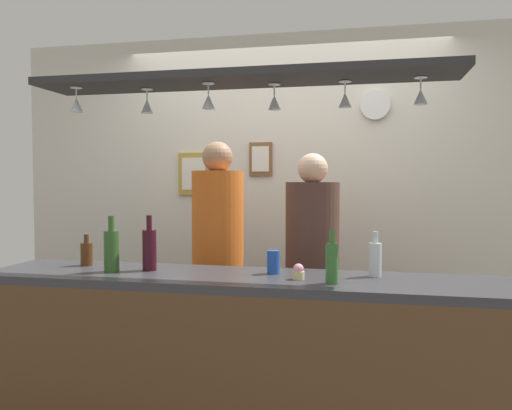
% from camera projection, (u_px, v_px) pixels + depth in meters
% --- Properties ---
extents(back_wall, '(4.40, 0.06, 2.60)m').
position_uv_depth(back_wall, '(282.00, 200.00, 4.00)').
color(back_wall, silver).
rests_on(back_wall, ground_plane).
extents(bar_counter, '(2.70, 0.55, 0.97)m').
position_uv_depth(bar_counter, '(230.00, 344.00, 2.47)').
color(bar_counter, '#38383D').
rests_on(bar_counter, ground_plane).
extents(overhead_glass_rack, '(2.20, 0.36, 0.04)m').
position_uv_depth(overhead_glass_rack, '(240.00, 79.00, 2.60)').
color(overhead_glass_rack, black).
extents(hanging_wineglass_far_left, '(0.07, 0.07, 0.13)m').
position_uv_depth(hanging_wineglass_far_left, '(76.00, 104.00, 2.73)').
color(hanging_wineglass_far_left, silver).
rests_on(hanging_wineglass_far_left, overhead_glass_rack).
extents(hanging_wineglass_left, '(0.07, 0.07, 0.13)m').
position_uv_depth(hanging_wineglass_left, '(147.00, 105.00, 2.78)').
color(hanging_wineglass_left, silver).
rests_on(hanging_wineglass_left, overhead_glass_rack).
extents(hanging_wineglass_center_left, '(0.07, 0.07, 0.13)m').
position_uv_depth(hanging_wineglass_center_left, '(208.00, 101.00, 2.61)').
color(hanging_wineglass_center_left, silver).
rests_on(hanging_wineglass_center_left, overhead_glass_rack).
extents(hanging_wineglass_center, '(0.07, 0.07, 0.13)m').
position_uv_depth(hanging_wineglass_center, '(274.00, 101.00, 2.64)').
color(hanging_wineglass_center, silver).
rests_on(hanging_wineglass_center, overhead_glass_rack).
extents(hanging_wineglass_center_right, '(0.07, 0.07, 0.13)m').
position_uv_depth(hanging_wineglass_center_right, '(345.00, 99.00, 2.57)').
color(hanging_wineglass_center_right, silver).
rests_on(hanging_wineglass_center_right, overhead_glass_rack).
extents(hanging_wineglass_right, '(0.07, 0.07, 0.13)m').
position_uv_depth(hanging_wineglass_right, '(421.00, 96.00, 2.47)').
color(hanging_wineglass_right, silver).
rests_on(hanging_wineglass_right, overhead_glass_rack).
extents(person_left_orange_shirt, '(0.34, 0.34, 1.71)m').
position_uv_depth(person_left_orange_shirt, '(218.00, 245.00, 3.34)').
color(person_left_orange_shirt, '#2D334C').
rests_on(person_left_orange_shirt, ground_plane).
extents(person_middle_brown_shirt, '(0.34, 0.34, 1.63)m').
position_uv_depth(person_middle_brown_shirt, '(312.00, 256.00, 3.22)').
color(person_middle_brown_shirt, '#2D334C').
rests_on(person_middle_brown_shirt, ground_plane).
extents(bottle_beer_brown_stubby, '(0.07, 0.07, 0.18)m').
position_uv_depth(bottle_beer_brown_stubby, '(87.00, 253.00, 2.91)').
color(bottle_beer_brown_stubby, '#512D14').
rests_on(bottle_beer_brown_stubby, bar_counter).
extents(bottle_champagne_green, '(0.08, 0.08, 0.30)m').
position_uv_depth(bottle_champagne_green, '(112.00, 250.00, 2.70)').
color(bottle_champagne_green, '#2D5623').
rests_on(bottle_champagne_green, bar_counter).
extents(bottle_soda_clear, '(0.06, 0.06, 0.23)m').
position_uv_depth(bottle_soda_clear, '(375.00, 258.00, 2.57)').
color(bottle_soda_clear, silver).
rests_on(bottle_soda_clear, bar_counter).
extents(bottle_beer_green_import, '(0.06, 0.06, 0.26)m').
position_uv_depth(bottle_beer_green_import, '(332.00, 262.00, 2.39)').
color(bottle_beer_green_import, '#336B2D').
rests_on(bottle_beer_green_import, bar_counter).
extents(bottle_wine_dark_red, '(0.08, 0.08, 0.30)m').
position_uv_depth(bottle_wine_dark_red, '(149.00, 249.00, 2.74)').
color(bottle_wine_dark_red, '#380F19').
rests_on(bottle_wine_dark_red, bar_counter).
extents(drink_can, '(0.07, 0.07, 0.12)m').
position_uv_depth(drink_can, '(273.00, 262.00, 2.65)').
color(drink_can, '#1E4CB2').
rests_on(drink_can, bar_counter).
extents(cupcake, '(0.06, 0.06, 0.08)m').
position_uv_depth(cupcake, '(298.00, 272.00, 2.50)').
color(cupcake, beige).
rests_on(cupcake, bar_counter).
extents(picture_frame_caricature, '(0.26, 0.02, 0.34)m').
position_uv_depth(picture_frame_caricature, '(194.00, 174.00, 4.10)').
color(picture_frame_caricature, '#B29338').
rests_on(picture_frame_caricature, back_wall).
extents(picture_frame_crest, '(0.18, 0.02, 0.26)m').
position_uv_depth(picture_frame_crest, '(261.00, 159.00, 3.98)').
color(picture_frame_crest, brown).
rests_on(picture_frame_crest, back_wall).
extents(wall_clock, '(0.22, 0.03, 0.22)m').
position_uv_depth(wall_clock, '(375.00, 105.00, 3.77)').
color(wall_clock, white).
rests_on(wall_clock, back_wall).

